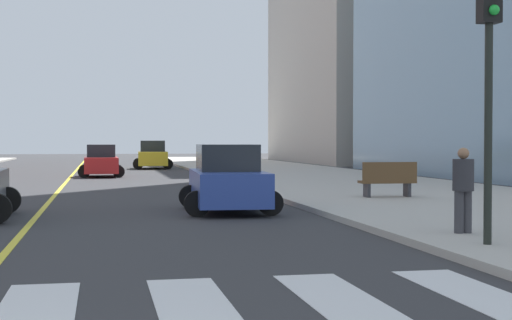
{
  "coord_description": "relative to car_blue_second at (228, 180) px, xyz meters",
  "views": [
    {
      "loc": [
        1.65,
        -4.73,
        1.95
      ],
      "look_at": [
        9.9,
        36.36,
        0.89
      ],
      "focal_mm": 54.02,
      "sensor_mm": 36.0,
      "label": 1
    }
  ],
  "objects": [
    {
      "name": "sidewalk_kerb_east",
      "position": [
        7.16,
        3.9,
        -0.79
      ],
      "size": [
        10.0,
        120.0,
        0.15
      ],
      "primitive_type": "cube",
      "color": "#B2ADA3",
      "rests_on": "ground"
    },
    {
      "name": "lane_divider_paint",
      "position": [
        -5.04,
        23.9,
        -0.86
      ],
      "size": [
        0.16,
        80.0,
        0.01
      ],
      "primitive_type": "cube",
      "color": "yellow",
      "rests_on": "ground"
    },
    {
      "name": "parking_garage_concrete",
      "position": [
        22.78,
        46.27,
        12.59
      ],
      "size": [
        18.0,
        24.0,
        26.9
      ],
      "primitive_type": "cube",
      "color": "#B2ADA3",
      "rests_on": "ground"
    },
    {
      "name": "car_blue_second",
      "position": [
        0.0,
        0.0,
        0.0
      ],
      "size": [
        2.7,
        4.21,
        1.85
      ],
      "rotation": [
        0.0,
        0.0,
        3.09
      ],
      "color": "#2D479E",
      "rests_on": "ground"
    },
    {
      "name": "car_yellow_third",
      "position": [
        0.08,
        33.06,
        0.05
      ],
      "size": [
        2.86,
        4.45,
        1.95
      ],
      "rotation": [
        0.0,
        0.0,
        3.09
      ],
      "color": "gold",
      "rests_on": "ground"
    },
    {
      "name": "car_red_fourth",
      "position": [
        -3.43,
        21.56,
        -0.05
      ],
      "size": [
        2.46,
        3.91,
        1.74
      ],
      "rotation": [
        0.0,
        0.0,
        3.15
      ],
      "color": "red",
      "rests_on": "ground"
    },
    {
      "name": "traffic_light_near_corner",
      "position": [
        3.16,
        -8.59,
        2.68
      ],
      "size": [
        0.36,
        0.41,
        4.82
      ],
      "rotation": [
        0.0,
        0.0,
        3.14
      ],
      "color": "black",
      "rests_on": "sidewalk_kerb_east"
    },
    {
      "name": "park_bench",
      "position": [
        5.55,
        2.35,
        -0.17
      ],
      "size": [
        1.81,
        0.6,
        1.12
      ],
      "rotation": [
        0.0,
        0.0,
        1.55
      ],
      "color": "brown",
      "rests_on": "sidewalk_kerb_east"
    },
    {
      "name": "pedestrian_waiting_east",
      "position": [
        3.49,
        -6.98,
        0.2
      ],
      "size": [
        0.41,
        0.41,
        1.67
      ],
      "rotation": [
        0.0,
        0.0,
        3.24
      ],
      "color": "#38383D",
      "rests_on": "sidewalk_kerb_east"
    },
    {
      "name": "fire_hydrant",
      "position": [
        2.82,
        13.18,
        -0.28
      ],
      "size": [
        0.26,
        0.26,
        0.89
      ],
      "color": "red",
      "rests_on": "sidewalk_kerb_east"
    }
  ]
}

